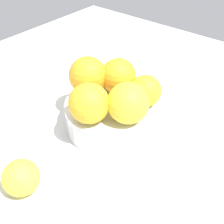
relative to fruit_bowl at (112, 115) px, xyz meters
The scene contains 8 objects.
ground_plane 3.81cm from the fruit_bowl, ahead, with size 110.00×110.00×2.00cm, color silver.
fruit_bowl is the anchor object (origin of this frame).
orange_in_bowl_0 8.03cm from the fruit_bowl, 21.63° to the left, with size 7.36×7.36×7.36cm, color #F9A823.
orange_in_bowl_1 9.39cm from the fruit_bowl, 90.97° to the left, with size 7.87×7.87×7.87cm, color #F9A823.
orange_in_bowl_2 9.40cm from the fruit_bowl, behind, with size 7.47×7.47×7.47cm, color yellow.
orange_in_bowl_3 9.02cm from the fruit_bowl, 111.46° to the right, with size 7.67×7.67×7.67cm, color yellow.
orange_in_bowl_4 8.95cm from the fruit_bowl, 53.20° to the right, with size 6.25×6.25×6.25cm, color yellow.
orange_loose_0 21.88cm from the fruit_bowl, behind, with size 6.12×6.12×6.12cm, color yellow.
Camera 1 is at (-34.06, -27.65, 39.26)cm, focal length 44.08 mm.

